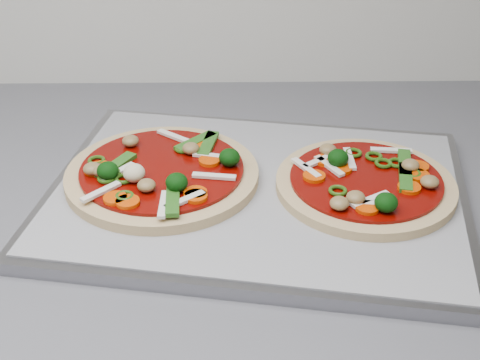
{
  "coord_description": "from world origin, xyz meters",
  "views": [
    {
      "loc": [
        0.68,
        0.64,
        1.31
      ],
      "look_at": [
        0.69,
        1.26,
        0.93
      ],
      "focal_mm": 50.0,
      "sensor_mm": 36.0,
      "label": 1
    }
  ],
  "objects": [
    {
      "name": "pizza_right",
      "position": [
        0.83,
        1.26,
        0.93
      ],
      "size": [
        0.22,
        0.22,
        0.03
      ],
      "rotation": [
        0.0,
        0.0,
        -0.11
      ],
      "color": "tan",
      "rests_on": "parchment"
    },
    {
      "name": "pizza_left",
      "position": [
        0.61,
        1.28,
        0.93
      ],
      "size": [
        0.27,
        0.27,
        0.04
      ],
      "rotation": [
        0.0,
        0.0,
        -0.26
      ],
      "color": "tan",
      "rests_on": "parchment"
    },
    {
      "name": "parchment",
      "position": [
        0.71,
        1.27,
        0.92
      ],
      "size": [
        0.49,
        0.39,
        0.0
      ],
      "primitive_type": "cube",
      "rotation": [
        0.0,
        0.0,
        -0.18
      ],
      "color": "gray",
      "rests_on": "baking_tray"
    },
    {
      "name": "baking_tray",
      "position": [
        0.71,
        1.27,
        0.91
      ],
      "size": [
        0.51,
        0.41,
        0.02
      ],
      "primitive_type": "cube",
      "rotation": [
        0.0,
        0.0,
        -0.17
      ],
      "color": "gray",
      "rests_on": "countertop"
    }
  ]
}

